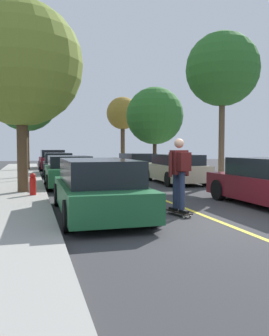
{
  "coord_description": "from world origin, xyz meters",
  "views": [
    {
      "loc": [
        -3.99,
        -7.0,
        1.64
      ],
      "look_at": [
        -0.09,
        6.35,
        0.85
      ],
      "focal_mm": 37.89,
      "sensor_mm": 36.0,
      "label": 1
    }
  ],
  "objects_px": {
    "parked_car_left_farthest": "(52,160)",
    "parked_car_right_far": "(137,164)",
    "parked_car_right_near": "(176,169)",
    "streetlamp": "(25,108)",
    "parked_car_left_nearest": "(98,187)",
    "street_tree_right_nearest": "(222,70)",
    "skateboarder": "(180,170)",
    "parked_car_left_far": "(58,164)",
    "parked_car_left_near": "(69,172)",
    "skateboard": "(179,212)",
    "street_tree_left_nearest": "(21,64)",
    "street_tree_right_far": "(123,114)",
    "street_tree_left_far": "(26,100)",
    "street_tree_right_near": "(155,116)",
    "street_tree_left_near": "(24,86)",
    "fire_hydrant": "(33,184)"
  },
  "relations": [
    {
      "from": "parked_car_left_near",
      "to": "street_tree_right_near",
      "type": "distance_m",
      "value": 11.07
    },
    {
      "from": "skateboard",
      "to": "parked_car_left_near",
      "type": "bearing_deg",
      "value": 104.57
    },
    {
      "from": "street_tree_left_far",
      "to": "skateboard",
      "type": "xyz_separation_m",
      "value": [
        3.69,
        -18.2,
        -4.92
      ]
    },
    {
      "from": "parked_car_left_nearest",
      "to": "skateboarder",
      "type": "height_order",
      "value": "skateboarder"
    },
    {
      "from": "skateboarder",
      "to": "street_tree_left_far",
      "type": "bearing_deg",
      "value": 101.45
    },
    {
      "from": "parked_car_left_nearest",
      "to": "street_tree_right_far",
      "type": "height_order",
      "value": "street_tree_right_far"
    },
    {
      "from": "street_tree_left_far",
      "to": "street_tree_right_nearest",
      "type": "xyz_separation_m",
      "value": [
        8.54,
        -11.79,
        0.12
      ]
    },
    {
      "from": "parked_car_left_farthest",
      "to": "streetlamp",
      "type": "distance_m",
      "value": 10.43
    },
    {
      "from": "parked_car_left_far",
      "to": "skateboarder",
      "type": "xyz_separation_m",
      "value": [
        1.88,
        -13.76,
        0.46
      ]
    },
    {
      "from": "parked_car_left_near",
      "to": "street_tree_right_far",
      "type": "relative_size",
      "value": 0.68
    },
    {
      "from": "parked_car_left_far",
      "to": "streetlamp",
      "type": "distance_m",
      "value": 5.42
    },
    {
      "from": "street_tree_right_far",
      "to": "parked_car_left_nearest",
      "type": "bearing_deg",
      "value": -105.82
    },
    {
      "from": "skateboard",
      "to": "skateboarder",
      "type": "bearing_deg",
      "value": -77.38
    },
    {
      "from": "parked_car_right_far",
      "to": "parked_car_left_nearest",
      "type": "bearing_deg",
      "value": -110.53
    },
    {
      "from": "parked_car_left_farthest",
      "to": "street_tree_right_nearest",
      "type": "height_order",
      "value": "street_tree_right_nearest"
    },
    {
      "from": "street_tree_left_nearest",
      "to": "skateboard",
      "type": "height_order",
      "value": "street_tree_left_nearest"
    },
    {
      "from": "parked_car_left_farthest",
      "to": "parked_car_right_far",
      "type": "xyz_separation_m",
      "value": [
        4.91,
        -5.66,
        -0.09
      ]
    },
    {
      "from": "parked_car_left_far",
      "to": "skateboard",
      "type": "bearing_deg",
      "value": -82.23
    },
    {
      "from": "parked_car_right_near",
      "to": "parked_car_left_far",
      "type": "bearing_deg",
      "value": 127.6
    },
    {
      "from": "street_tree_left_nearest",
      "to": "parked_car_right_far",
      "type": "bearing_deg",
      "value": 53.0
    },
    {
      "from": "parked_car_right_far",
      "to": "skateboarder",
      "type": "height_order",
      "value": "skateboarder"
    },
    {
      "from": "street_tree_left_near",
      "to": "fire_hydrant",
      "type": "xyz_separation_m",
      "value": [
        0.31,
        -7.43,
        -4.32
      ]
    },
    {
      "from": "parked_car_left_nearest",
      "to": "parked_car_left_far",
      "type": "distance_m",
      "value": 13.14
    },
    {
      "from": "street_tree_right_far",
      "to": "parked_car_left_farthest",
      "type": "bearing_deg",
      "value": -143.65
    },
    {
      "from": "parked_car_right_far",
      "to": "fire_hydrant",
      "type": "height_order",
      "value": "parked_car_right_far"
    },
    {
      "from": "parked_car_left_far",
      "to": "street_tree_right_nearest",
      "type": "bearing_deg",
      "value": -47.43
    },
    {
      "from": "parked_car_left_near",
      "to": "streetlamp",
      "type": "relative_size",
      "value": 0.71
    },
    {
      "from": "parked_car_left_nearest",
      "to": "streetlamp",
      "type": "relative_size",
      "value": 0.79
    },
    {
      "from": "street_tree_right_near",
      "to": "streetlamp",
      "type": "relative_size",
      "value": 0.96
    },
    {
      "from": "parked_car_right_near",
      "to": "streetlamp",
      "type": "relative_size",
      "value": 0.74
    },
    {
      "from": "parked_car_left_far",
      "to": "streetlamp",
      "type": "bearing_deg",
      "value": -112.32
    },
    {
      "from": "parked_car_right_near",
      "to": "parked_car_right_far",
      "type": "bearing_deg",
      "value": 89.96
    },
    {
      "from": "parked_car_left_farthest",
      "to": "parked_car_right_near",
      "type": "distance_m",
      "value": 12.98
    },
    {
      "from": "parked_car_right_near",
      "to": "skateboarder",
      "type": "bearing_deg",
      "value": -112.29
    },
    {
      "from": "streetlamp",
      "to": "parked_car_left_nearest",
      "type": "bearing_deg",
      "value": -78.85
    },
    {
      "from": "parked_car_left_nearest",
      "to": "street_tree_right_nearest",
      "type": "xyz_separation_m",
      "value": [
        6.72,
        5.82,
        4.45
      ]
    },
    {
      "from": "street_tree_right_far",
      "to": "skateboarder",
      "type": "relative_size",
      "value": 3.55
    },
    {
      "from": "parked_car_left_farthest",
      "to": "street_tree_left_near",
      "type": "relative_size",
      "value": 0.7
    },
    {
      "from": "street_tree_right_nearest",
      "to": "parked_car_right_far",
      "type": "bearing_deg",
      "value": 103.93
    },
    {
      "from": "parked_car_left_nearest",
      "to": "parked_car_right_near",
      "type": "height_order",
      "value": "parked_car_left_nearest"
    },
    {
      "from": "streetlamp",
      "to": "skateboarder",
      "type": "xyz_separation_m",
      "value": [
        3.63,
        -9.5,
        -2.39
      ]
    },
    {
      "from": "parked_car_left_near",
      "to": "skateboarder",
      "type": "height_order",
      "value": "skateboarder"
    },
    {
      "from": "street_tree_left_far",
      "to": "parked_car_left_near",
      "type": "bearing_deg",
      "value": -80.63
    },
    {
      "from": "street_tree_left_nearest",
      "to": "street_tree_right_nearest",
      "type": "bearing_deg",
      "value": 10.75
    },
    {
      "from": "parked_car_left_farthest",
      "to": "street_tree_left_nearest",
      "type": "xyz_separation_m",
      "value": [
        -1.81,
        -14.58,
        3.72
      ]
    },
    {
      "from": "skateboard",
      "to": "street_tree_right_far",
      "type": "bearing_deg",
      "value": 78.72
    },
    {
      "from": "parked_car_left_farthest",
      "to": "street_tree_left_near",
      "type": "xyz_separation_m",
      "value": [
        -1.81,
        -8.13,
        4.09
      ]
    },
    {
      "from": "parked_car_left_nearest",
      "to": "parked_car_left_farthest",
      "type": "bearing_deg",
      "value": 90.0
    },
    {
      "from": "street_tree_left_nearest",
      "to": "fire_hydrant",
      "type": "xyz_separation_m",
      "value": [
        0.31,
        -0.98,
        -3.96
      ]
    },
    {
      "from": "parked_car_left_far",
      "to": "skateboard",
      "type": "relative_size",
      "value": 5.21
    }
  ]
}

